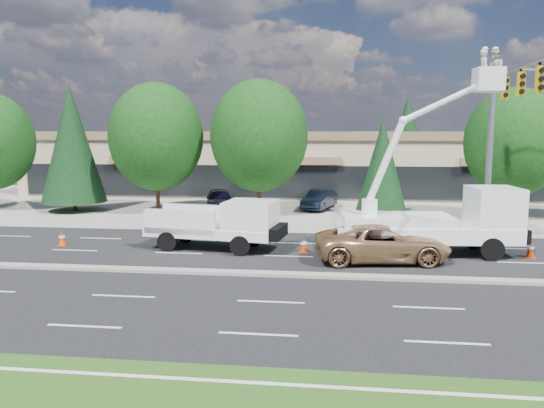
# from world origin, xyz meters

# --- Properties ---
(ground) EXTENTS (140.00, 140.00, 0.00)m
(ground) POSITION_xyz_m (0.00, 0.00, 0.00)
(ground) COLOR black
(ground) RESTS_ON ground
(concrete_apron) EXTENTS (140.00, 22.00, 0.01)m
(concrete_apron) POSITION_xyz_m (0.00, 20.00, 0.01)
(concrete_apron) COLOR gray
(concrete_apron) RESTS_ON ground
(road_median) EXTENTS (120.00, 0.55, 0.12)m
(road_median) POSITION_xyz_m (0.00, 0.00, 0.06)
(road_median) COLOR gray
(road_median) RESTS_ON ground
(strip_mall) EXTENTS (50.40, 15.40, 5.50)m
(strip_mall) POSITION_xyz_m (0.00, 29.97, 2.83)
(strip_mall) COLOR tan
(strip_mall) RESTS_ON ground
(tree_front_b) EXTENTS (4.41, 4.41, 8.69)m
(tree_front_b) POSITION_xyz_m (-16.00, 15.00, 4.66)
(tree_front_b) COLOR #332114
(tree_front_b) RESTS_ON ground
(tree_front_c) EXTENTS (6.33, 6.33, 8.78)m
(tree_front_c) POSITION_xyz_m (-10.00, 15.00, 5.14)
(tree_front_c) COLOR #332114
(tree_front_c) RESTS_ON ground
(tree_front_d) EXTENTS (6.42, 6.42, 8.90)m
(tree_front_d) POSITION_xyz_m (-3.00, 15.00, 5.21)
(tree_front_d) COLOR #332114
(tree_front_d) RESTS_ON ground
(tree_front_e) EXTENTS (3.22, 3.22, 6.35)m
(tree_front_e) POSITION_xyz_m (5.00, 15.00, 3.41)
(tree_front_e) COLOR #332114
(tree_front_e) RESTS_ON ground
(tree_front_f) EXTENTS (5.94, 5.94, 8.24)m
(tree_front_f) POSITION_xyz_m (13.00, 15.00, 4.82)
(tree_front_f) COLOR #332114
(tree_front_f) RESTS_ON ground
(tree_back_a) EXTENTS (5.15, 5.15, 10.15)m
(tree_back_a) POSITION_xyz_m (-18.00, 42.00, 5.44)
(tree_back_a) COLOR #332114
(tree_back_a) RESTS_ON ground
(tree_back_b) EXTENTS (4.74, 4.74, 9.34)m
(tree_back_b) POSITION_xyz_m (-4.00, 42.00, 5.01)
(tree_back_b) COLOR #332114
(tree_back_b) RESTS_ON ground
(tree_back_c) EXTENTS (4.85, 4.85, 9.55)m
(tree_back_c) POSITION_xyz_m (10.00, 42.00, 5.12)
(tree_back_c) COLOR #332114
(tree_back_c) RESTS_ON ground
(tree_back_d) EXTENTS (4.89, 4.89, 9.65)m
(tree_back_d) POSITION_xyz_m (22.00, 42.00, 5.18)
(tree_back_d) COLOR #332114
(tree_back_d) RESTS_ON ground
(signal_mast) EXTENTS (2.76, 10.16, 9.00)m
(signal_mast) POSITION_xyz_m (10.03, 7.04, 6.06)
(signal_mast) COLOR gray
(signal_mast) RESTS_ON ground
(utility_pickup) EXTENTS (6.33, 3.07, 2.33)m
(utility_pickup) POSITION_xyz_m (-3.26, 4.30, 0.96)
(utility_pickup) COLOR white
(utility_pickup) RESTS_ON ground
(bucket_truck) EXTENTS (8.20, 3.17, 9.09)m
(bucket_truck) POSITION_xyz_m (6.85, 4.43, 1.98)
(bucket_truck) COLOR white
(bucket_truck) RESTS_ON ground
(traffic_cone_a) EXTENTS (0.40, 0.40, 0.70)m
(traffic_cone_a) POSITION_xyz_m (-11.15, 4.18, 0.34)
(traffic_cone_a) COLOR #DF3C07
(traffic_cone_a) RESTS_ON ground
(traffic_cone_b) EXTENTS (0.40, 0.40, 0.70)m
(traffic_cone_b) POSITION_xyz_m (-2.39, 3.57, 0.34)
(traffic_cone_b) COLOR #DF3C07
(traffic_cone_b) RESTS_ON ground
(traffic_cone_c) EXTENTS (0.40, 0.40, 0.70)m
(traffic_cone_c) POSITION_xyz_m (0.64, 4.07, 0.34)
(traffic_cone_c) COLOR #DF3C07
(traffic_cone_c) RESTS_ON ground
(traffic_cone_d) EXTENTS (0.40, 0.40, 0.70)m
(traffic_cone_d) POSITION_xyz_m (6.41, 3.84, 0.34)
(traffic_cone_d) COLOR #DF3C07
(traffic_cone_d) RESTS_ON ground
(traffic_cone_e) EXTENTS (0.40, 0.40, 0.70)m
(traffic_cone_e) POSITION_xyz_m (10.61, 4.29, 0.34)
(traffic_cone_e) COLOR #DF3C07
(traffic_cone_e) RESTS_ON ground
(minivan) EXTENTS (5.96, 3.30, 1.58)m
(minivan) POSITION_xyz_m (4.06, 2.80, 0.79)
(minivan) COLOR #A87B51
(minivan) RESTS_ON ground
(parked_car_west) EXTENTS (2.89, 4.84, 1.54)m
(parked_car_west) POSITION_xyz_m (-6.03, 16.49, 0.77)
(parked_car_west) COLOR black
(parked_car_west) RESTS_ON ground
(parked_car_east) EXTENTS (2.61, 4.51, 1.41)m
(parked_car_east) POSITION_xyz_m (0.93, 17.71, 0.70)
(parked_car_east) COLOR black
(parked_car_east) RESTS_ON ground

